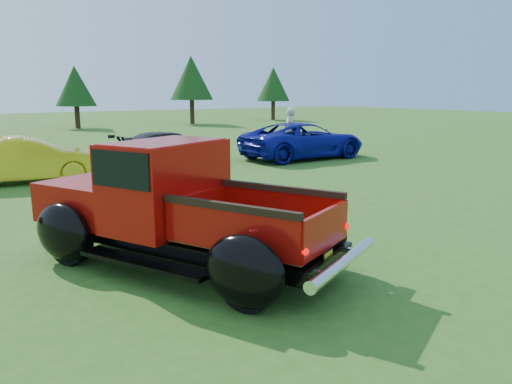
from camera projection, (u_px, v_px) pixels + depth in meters
ground at (235, 248)px, 8.47m from camera, size 120.00×120.00×0.00m
tree_mid_right at (75, 86)px, 35.28m from camera, size 2.82×2.82×4.40m
tree_east at (191, 78)px, 39.84m from camera, size 3.46×3.46×5.40m
tree_far_east at (273, 84)px, 45.82m from camera, size 3.07×3.07×4.80m
pickup_truck at (166, 205)px, 7.65m from camera, size 3.92×5.39×1.89m
show_car_yellow at (28, 160)px, 14.46m from camera, size 4.19×2.00×1.33m
show_car_grey at (170, 148)px, 18.14m from camera, size 4.19×1.94×1.19m
show_car_blue at (303, 140)px, 19.64m from camera, size 5.20×2.54×1.42m
spectator at (289, 132)px, 20.51m from camera, size 0.85×0.80×1.96m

